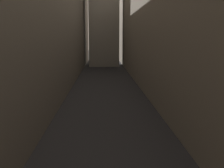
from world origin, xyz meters
name	(u,v)px	position (x,y,z in m)	size (l,w,h in m)	color
ground_plane	(106,88)	(0.00, 48.00, 0.00)	(264.00, 264.00, 0.00)	#232326
building_block_left	(33,13)	(-11.49, 50.00, 11.81)	(11.97, 108.00, 23.62)	#60594F
building_block_right	(181,24)	(12.36, 50.00, 10.23)	(13.71, 108.00, 20.45)	gray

